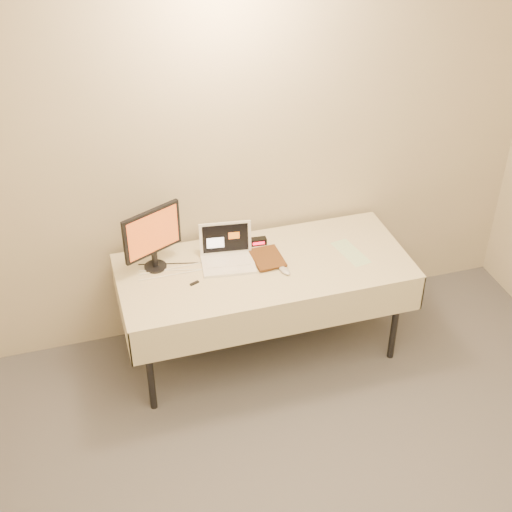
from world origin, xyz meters
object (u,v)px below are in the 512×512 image
object	(u,v)px
table	(264,273)
monitor	(152,235)
laptop	(227,253)
book	(253,246)

from	to	relation	value
table	monitor	distance (m)	0.76
monitor	table	bearing A→B (deg)	-40.59
table	monitor	xyz separation A→B (m)	(-0.67, 0.18, 0.31)
laptop	book	size ratio (longest dim) A/B	1.45
table	laptop	bearing A→B (deg)	151.47
monitor	laptop	bearing A→B (deg)	-33.32
laptop	table	bearing A→B (deg)	-21.21
monitor	book	size ratio (longest dim) A/B	1.67
table	laptop	distance (m)	0.27
table	book	distance (m)	0.20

